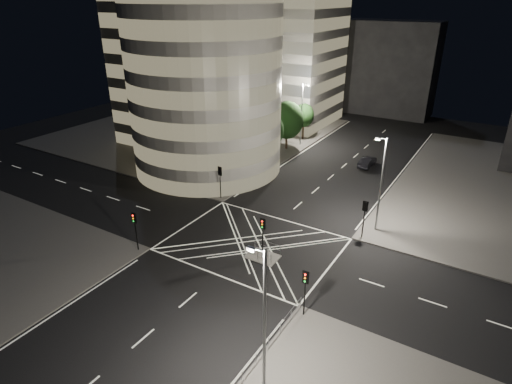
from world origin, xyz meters
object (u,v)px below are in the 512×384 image
Objects in this scene: traffic_signal_island at (263,230)px; street_lamp_left_far at (302,112)px; street_lamp_right_near at (264,317)px; central_island at (263,256)px; sedan at (367,162)px; street_lamp_left_near at (239,143)px; traffic_signal_nl at (135,224)px; street_lamp_right_far at (381,182)px; traffic_signal_fl at (220,176)px; traffic_signal_fr at (365,212)px; traffic_signal_nr at (305,285)px.

street_lamp_left_far is (-11.44, 31.50, 2.63)m from traffic_signal_island.
central_island is at bearing 120.75° from street_lamp_right_near.
street_lamp_left_near is at bearing 50.38° from sedan.
traffic_signal_island is 28.11m from sedan.
street_lamp_left_far reaches higher than traffic_signal_nl.
street_lamp_right_near is (18.87, -26.00, 0.00)m from street_lamp_left_near.
street_lamp_right_far reaches higher than sedan.
traffic_signal_island is at bearing 88.90° from sedan.
central_island is 0.75× the size of traffic_signal_nl.
street_lamp_right_far reaches higher than traffic_signal_fl.
street_lamp_right_near reaches higher than traffic_signal_fl.
street_lamp_left_far is at bearing 131.94° from street_lamp_right_far.
traffic_signal_island is 0.40× the size of street_lamp_right_near.
traffic_signal_island is 0.40× the size of street_lamp_left_far.
traffic_signal_fl is at bearing 60.05° from sedan.
traffic_signal_fr is 0.40× the size of street_lamp_left_far.
traffic_signal_fl is 0.93× the size of sedan.
traffic_signal_nr is 0.40× the size of street_lamp_right_far.
traffic_signal_fr is at bearing -15.92° from street_lamp_left_near.
traffic_signal_fl is 0.40× the size of street_lamp_right_near.
traffic_signal_nl is at bearing 180.00° from traffic_signal_nr.
street_lamp_right_far is at bearing 73.89° from traffic_signal_fr.
sedan is (0.86, 28.01, 0.63)m from central_island.
traffic_signal_nl is 0.40× the size of street_lamp_left_near.
street_lamp_left_far and street_lamp_right_near have the same top height.
central_island is 0.70× the size of sedan.
traffic_signal_nr is 1.00× the size of traffic_signal_island.
street_lamp_left_near is (-0.64, 5.20, 2.63)m from traffic_signal_fl.
traffic_signal_island reaches higher than sedan.
street_lamp_left_near reaches higher than sedan.
traffic_signal_nr is at bearing 95.04° from street_lamp_right_near.
traffic_signal_fl is 13.62m from traffic_signal_island.
traffic_signal_fr and traffic_signal_island have the same top height.
sedan reaches higher than central_island.
traffic_signal_nr reaches higher than central_island.
traffic_signal_nl is 1.00× the size of traffic_signal_island.
street_lamp_right_near is at bearing -84.96° from traffic_signal_nr.
street_lamp_left_near reaches higher than traffic_signal_fr.
street_lamp_left_far is at bearing 109.95° from traffic_signal_island.
street_lamp_left_near is 19.63m from sedan.
traffic_signal_nr is 16.03m from street_lamp_right_far.
traffic_signal_fl is 0.40× the size of street_lamp_left_near.
traffic_signal_fr is 3.48m from street_lamp_right_far.
street_lamp_left_near is at bearing -90.00° from street_lamp_left_far.
sedan is (11.66, 33.31, -2.21)m from traffic_signal_nl.
traffic_signal_fl and traffic_signal_nl have the same top height.
traffic_signal_nr is (0.00, -13.60, 0.00)m from traffic_signal_fr.
street_lamp_left_far and street_lamp_right_far have the same top height.
traffic_signal_fr is 1.00× the size of traffic_signal_island.
traffic_signal_island reaches higher than central_island.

